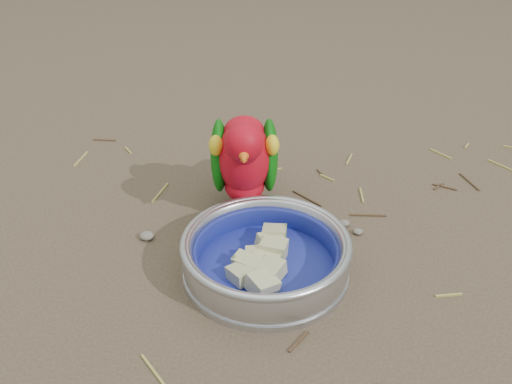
# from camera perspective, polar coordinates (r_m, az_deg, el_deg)

# --- Properties ---
(ground) EXTENTS (60.00, 60.00, 0.00)m
(ground) POSITION_cam_1_polar(r_m,az_deg,el_deg) (0.84, 2.89, -8.18)
(ground) COLOR #4F3F30
(food_bowl) EXTENTS (0.24, 0.24, 0.02)m
(food_bowl) POSITION_cam_1_polar(r_m,az_deg,el_deg) (0.83, 0.98, -7.73)
(food_bowl) COLOR #B2B2BA
(food_bowl) RESTS_ON ground
(bowl_wall) EXTENTS (0.24, 0.24, 0.04)m
(bowl_wall) POSITION_cam_1_polar(r_m,az_deg,el_deg) (0.82, 1.00, -6.10)
(bowl_wall) COLOR #B2B2BA
(bowl_wall) RESTS_ON food_bowl
(fruit_wedges) EXTENTS (0.14, 0.14, 0.03)m
(fruit_wedges) POSITION_cam_1_polar(r_m,az_deg,el_deg) (0.82, 1.00, -6.49)
(fruit_wedges) COLOR #BFBC86
(fruit_wedges) RESTS_ON food_bowl
(lory_parrot) EXTENTS (0.14, 0.24, 0.19)m
(lory_parrot) POSITION_cam_1_polar(r_m,az_deg,el_deg) (0.92, -1.17, 2.57)
(lory_parrot) COLOR #B00817
(lory_parrot) RESTS_ON ground
(ground_debris) EXTENTS (0.90, 0.80, 0.01)m
(ground_debris) POSITION_cam_1_polar(r_m,az_deg,el_deg) (0.84, 5.01, -7.74)
(ground_debris) COLOR #A69647
(ground_debris) RESTS_ON ground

